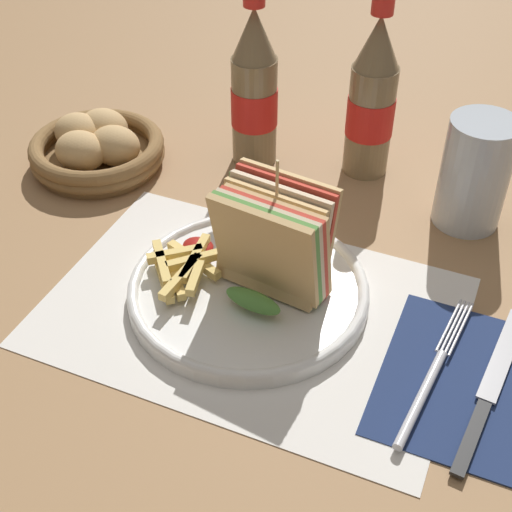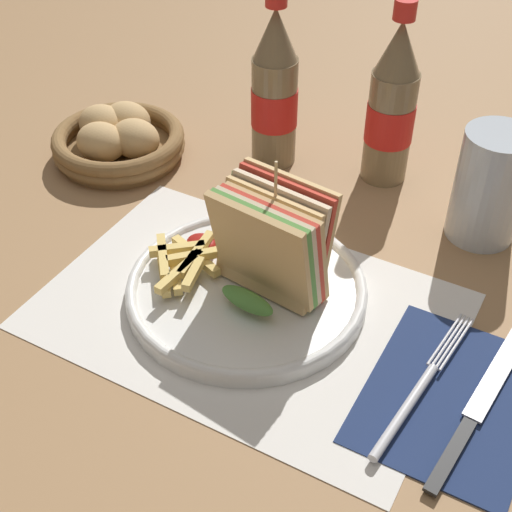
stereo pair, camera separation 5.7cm
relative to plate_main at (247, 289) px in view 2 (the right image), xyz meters
The scene contains 13 objects.
ground_plane 0.03m from the plate_main, 146.30° to the left, with size 4.00×4.00×0.00m, color #9E754C.
placemat 0.02m from the plate_main, 57.78° to the right, with size 0.41×0.28×0.00m.
plate_main is the anchor object (origin of this frame).
club_sandwich 0.07m from the plate_main, 26.04° to the left, with size 0.12×0.10×0.15m.
fries_pile 0.07m from the plate_main, 167.09° to the right, with size 0.08×0.10×0.02m.
ketchup_blob 0.08m from the plate_main, 159.95° to the left, with size 0.03×0.03×0.01m.
napkin 0.23m from the plate_main, ahead, with size 0.15×0.19×0.00m.
fork 0.20m from the plate_main, 13.23° to the right, with size 0.03×0.20×0.01m.
knife 0.25m from the plate_main, ahead, with size 0.04×0.21×0.00m.
coke_bottle_near 0.28m from the plate_main, 111.88° to the left, with size 0.06×0.06×0.23m.
coke_bottle_far 0.30m from the plate_main, 81.54° to the left, with size 0.06×0.06×0.23m.
glass_near 0.29m from the plate_main, 50.68° to the left, with size 0.08×0.08×0.13m.
bread_basket 0.32m from the plate_main, 151.15° to the left, with size 0.17×0.17×0.06m.
Camera 2 is at (0.30, -0.48, 0.51)m, focal length 50.00 mm.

